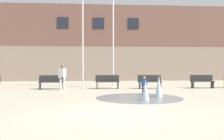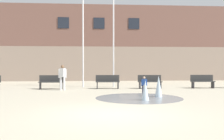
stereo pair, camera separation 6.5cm
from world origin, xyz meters
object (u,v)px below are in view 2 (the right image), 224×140
(park_bench_far_right, at_px, (202,81))
(child_with_pink_shirt, at_px, (144,84))
(flagpole_left, at_px, (83,31))
(park_bench_under_right_flagpole, at_px, (150,81))
(park_bench_center, at_px, (108,81))
(park_bench_left_of_flagpoles, at_px, (51,82))
(adult_near_bench, at_px, (62,75))
(flagpole_right, at_px, (114,34))

(park_bench_far_right, xyz_separation_m, child_with_pink_shirt, (-4.84, -3.94, 0.10))
(child_with_pink_shirt, height_order, flagpole_left, flagpole_left)
(park_bench_under_right_flagpole, distance_m, park_bench_far_right, 3.67)
(park_bench_under_right_flagpole, relative_size, park_bench_far_right, 1.00)
(park_bench_center, distance_m, flagpole_left, 4.10)
(park_bench_left_of_flagpoles, xyz_separation_m, child_with_pink_shirt, (5.42, -4.00, 0.10))
(park_bench_far_right, bearing_deg, child_with_pink_shirt, -140.86)
(park_bench_far_right, height_order, child_with_pink_shirt, child_with_pink_shirt)
(adult_near_bench, height_order, flagpole_left, flagpole_left)
(park_bench_center, bearing_deg, park_bench_left_of_flagpoles, -179.23)
(park_bench_far_right, bearing_deg, park_bench_left_of_flagpoles, 179.64)
(flagpole_left, bearing_deg, park_bench_far_right, -9.77)
(flagpole_left, bearing_deg, adult_near_bench, -119.11)
(park_bench_center, bearing_deg, child_with_pink_shirt, -67.37)
(park_bench_far_right, bearing_deg, adult_near_bench, -175.02)
(child_with_pink_shirt, xyz_separation_m, flagpole_right, (-1.15, 5.35, 3.24))
(adult_near_bench, distance_m, flagpole_left, 3.99)
(child_with_pink_shirt, distance_m, flagpole_right, 6.36)
(park_bench_center, relative_size, flagpole_right, 0.22)
(park_bench_far_right, relative_size, flagpole_right, 0.22)
(park_bench_left_of_flagpoles, bearing_deg, park_bench_under_right_flagpole, -0.87)
(flagpole_left, bearing_deg, park_bench_left_of_flagpoles, -147.03)
(park_bench_far_right, relative_size, adult_near_bench, 1.01)
(park_bench_under_right_flagpole, bearing_deg, flagpole_right, 148.06)
(park_bench_under_right_flagpole, bearing_deg, adult_near_bench, -172.24)
(park_bench_left_of_flagpoles, bearing_deg, park_bench_center, 0.77)
(park_bench_under_right_flagpole, xyz_separation_m, flagpole_right, (-2.32, 1.45, 3.34))
(park_bench_left_of_flagpoles, xyz_separation_m, park_bench_far_right, (10.26, -0.06, 0.00))
(park_bench_center, height_order, flagpole_right, flagpole_right)
(park_bench_left_of_flagpoles, distance_m, flagpole_right, 5.58)
(adult_near_bench, bearing_deg, flagpole_right, -115.50)
(park_bench_center, bearing_deg, flagpole_right, 67.60)
(child_with_pink_shirt, xyz_separation_m, flagpole_left, (-3.35, 5.35, 3.42))
(park_bench_center, height_order, adult_near_bench, adult_near_bench)
(park_bench_far_right, distance_m, flagpole_left, 9.02)
(flagpole_right, bearing_deg, park_bench_center, -112.40)
(park_bench_under_right_flagpole, height_order, flagpole_left, flagpole_left)
(child_with_pink_shirt, bearing_deg, park_bench_under_right_flagpole, -91.68)
(park_bench_left_of_flagpoles, bearing_deg, flagpole_left, 32.97)
(child_with_pink_shirt, distance_m, flagpole_left, 7.18)
(flagpole_right, bearing_deg, flagpole_left, 180.00)
(park_bench_far_right, bearing_deg, flagpole_left, 170.23)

